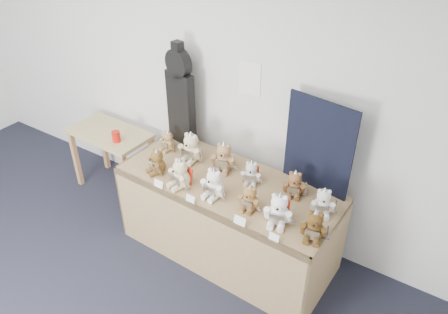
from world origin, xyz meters
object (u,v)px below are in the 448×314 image
Objects in this scene: teddy_front_right at (250,198)px; teddy_front_end at (314,226)px; display_table at (222,203)px; teddy_back_end at (323,203)px; teddy_back_centre_left at (224,158)px; teddy_back_far_left at (168,141)px; teddy_front_centre at (214,184)px; teddy_front_left at (180,174)px; teddy_back_centre_right at (251,173)px; teddy_front_far_left at (157,162)px; teddy_front_far_right at (279,210)px; red_cup at (116,137)px; teddy_back_left at (191,148)px; side_table at (111,142)px; guitar_case at (180,96)px; teddy_back_right at (295,184)px.

teddy_front_end reaches higher than teddy_front_right.
teddy_back_end reaches higher than display_table.
teddy_back_far_left is (-0.62, -0.01, -0.03)m from teddy_back_centre_left.
teddy_front_centre is 0.87m from teddy_back_end.
teddy_front_left is 1.32× the size of teddy_back_far_left.
display_table is 8.23× the size of teddy_back_centre_right.
teddy_front_far_right is at bearing 23.07° from teddy_front_far_left.
teddy_back_centre_left is at bearing 138.35° from teddy_front_right.
teddy_front_right is (1.71, -0.26, 0.12)m from red_cup.
red_cup is at bearing 175.90° from display_table.
teddy_back_left is (-0.16, 0.36, 0.01)m from teddy_front_left.
teddy_front_left is at bearing -169.06° from teddy_front_centre.
display_table reaches higher than side_table.
teddy_back_far_left is (-0.93, 0.03, -0.01)m from teddy_back_centre_right.
teddy_back_centre_left is 1.37× the size of teddy_back_far_left.
display_table is 2.19× the size of side_table.
teddy_back_centre_left reaches higher than teddy_front_left.
side_table is 3.50× the size of teddy_back_end.
teddy_back_end is at bearing -20.25° from teddy_back_centre_left.
teddy_front_far_left is at bearing -56.07° from teddy_back_far_left.
teddy_back_centre_right is (0.31, -0.04, -0.03)m from teddy_back_centre_left.
red_cup is at bearing 172.48° from teddy_front_centre.
guitar_case is 3.70× the size of teddy_front_end.
teddy_front_far_left is 1.20m from teddy_front_far_right.
teddy_back_end is (0.97, -0.09, -0.02)m from teddy_back_centre_left.
display_table is at bearing -18.16° from guitar_case.
teddy_front_far_left is 1.21m from teddy_back_right.
teddy_back_right is at bearing 41.32° from teddy_front_far_left.
teddy_front_far_left is at bearing -171.49° from teddy_front_left.
teddy_front_right is at bearing 6.91° from teddy_front_centre.
teddy_back_far_left is (-1.59, 0.07, -0.01)m from teddy_back_end.
guitar_case reaches higher than teddy_front_end.
teddy_front_far_right is 1.25× the size of teddy_back_centre_right.
teddy_back_centre_left is 0.97m from teddy_back_end.
red_cup is 1.42m from teddy_front_centre.
teddy_back_left is (0.14, 0.32, 0.02)m from teddy_front_far_left.
teddy_front_far_left is (-0.60, -0.13, 0.27)m from display_table.
teddy_front_far_left is at bearing -157.54° from teddy_back_centre_left.
teddy_back_centre_right is (0.77, 0.31, -0.01)m from teddy_front_far_left.
teddy_front_right is 0.81× the size of teddy_front_far_right.
teddy_front_far_right is at bearing -11.41° from display_table.
guitar_case reaches higher than teddy_front_right.
teddy_back_centre_right reaches higher than display_table.
teddy_back_far_left is at bearing 162.39° from teddy_back_right.
guitar_case is 4.14× the size of teddy_front_right.
teddy_back_centre_left reaches higher than display_table.
guitar_case is at bearing 142.95° from teddy_front_left.
teddy_back_left reaches higher than teddy_back_end.
teddy_front_left is at bearing -69.28° from teddy_back_left.
teddy_back_centre_left is (1.24, 0.09, 0.14)m from red_cup.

